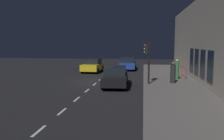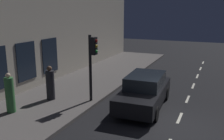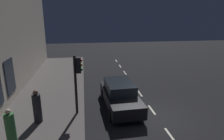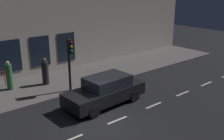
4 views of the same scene
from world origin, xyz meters
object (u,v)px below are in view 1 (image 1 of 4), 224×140
(pedestrian_1, at_px, (173,73))
(pedestrian_0, at_px, (177,70))
(traffic_light, at_px, (147,55))
(parked_car_2, at_px, (128,64))
(parked_car_0, at_px, (115,76))
(parked_car_1, at_px, (93,65))

(pedestrian_1, bearing_deg, pedestrian_0, 122.22)
(traffic_light, bearing_deg, parked_car_2, 101.72)
(parked_car_0, height_order, pedestrian_1, pedestrian_1)
(parked_car_1, bearing_deg, pedestrian_0, 152.34)
(pedestrian_1, bearing_deg, parked_car_0, -115.66)
(traffic_light, height_order, parked_car_0, traffic_light)
(parked_car_0, bearing_deg, traffic_light, 12.84)
(parked_car_1, height_order, pedestrian_1, pedestrian_1)
(parked_car_0, height_order, parked_car_2, same)
(parked_car_2, height_order, pedestrian_0, pedestrian_0)
(traffic_light, distance_m, parked_car_1, 10.16)
(pedestrian_0, xyz_separation_m, pedestrian_1, (-0.58, -2.08, -0.03))
(parked_car_2, distance_m, pedestrian_0, 9.45)
(parked_car_0, relative_size, pedestrian_0, 2.61)
(parked_car_2, bearing_deg, traffic_light, -78.13)
(parked_car_1, bearing_deg, traffic_light, 130.63)
(pedestrian_0, height_order, pedestrian_1, pedestrian_0)
(parked_car_2, xyz_separation_m, pedestrian_1, (4.33, -10.15, 0.15))
(traffic_light, relative_size, parked_car_1, 0.84)
(traffic_light, xyz_separation_m, pedestrian_0, (2.66, 2.74, -1.44))
(pedestrian_0, bearing_deg, parked_car_2, 178.70)
(parked_car_1, xyz_separation_m, pedestrian_0, (8.83, -5.17, 0.18))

